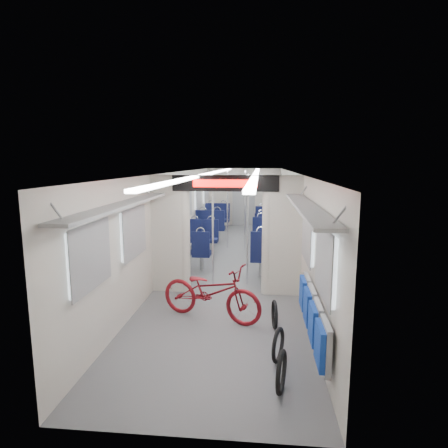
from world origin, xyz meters
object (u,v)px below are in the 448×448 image
bicycle (211,292)px  flip_bench (312,315)px  bike_hoop_b (278,347)px  seat_bay_near_right (271,242)px  seat_bay_far_right (268,222)px  stanchion_far_right (245,210)px  bike_hoop_c (274,316)px  stanchion_near_right (248,231)px  bike_hoop_a (281,374)px  stanchion_near_left (213,231)px  seat_bay_far_left (214,220)px  stanchion_far_left (227,210)px  seat_bay_near_left (197,241)px

bicycle → flip_bench: (1.47, -1.07, 0.12)m
bike_hoop_b → seat_bay_near_right: (0.02, 4.64, 0.37)m
seat_bay_far_right → stanchion_far_right: stanchion_far_right is taller
bike_hoop_b → bicycle: bearing=129.4°
flip_bench → bike_hoop_b: 0.61m
bike_hoop_c → stanchion_near_right: 2.33m
bike_hoop_a → stanchion_near_left: bearing=108.7°
flip_bench → seat_bay_far_left: (-2.29, 8.13, -0.02)m
stanchion_near_left → stanchion_far_right: 3.43m
bike_hoop_c → stanchion_near_left: size_ratio=0.19×
bicycle → seat_bay_far_left: seat_bay_far_left is taller
seat_bay_far_right → stanchion_near_right: bearing=-95.9°
stanchion_near_right → stanchion_far_left: (-0.71, 3.35, 0.00)m
seat_bay_far_left → stanchion_near_right: (1.34, -5.25, 0.59)m
stanchion_near_right → stanchion_far_right: (-0.18, 3.23, 0.00)m
seat_bay_near_left → stanchion_near_right: (1.34, -1.73, 0.62)m
seat_bay_far_left → stanchion_near_right: bearing=-75.7°
bike_hoop_a → stanchion_near_left: stanchion_near_left is taller
seat_bay_far_right → seat_bay_far_left: bearing=175.4°
stanchion_near_right → stanchion_far_right: same height
bike_hoop_b → seat_bay_far_right: size_ratio=0.24×
seat_bay_far_left → bike_hoop_a: bearing=-78.3°
seat_bay_near_right → stanchion_near_right: bearing=-108.6°
bike_hoop_a → stanchion_near_right: (-0.51, 3.72, 0.93)m
flip_bench → seat_bay_far_right: bearing=93.0°
seat_bay_near_left → seat_bay_near_right: size_ratio=0.86×
flip_bench → bike_hoop_c: bearing=119.1°
bike_hoop_a → stanchion_near_right: size_ratio=0.22×
bike_hoop_b → stanchion_near_right: bearing=99.3°
bicycle → stanchion_far_left: 5.22m
bicycle → stanchion_near_left: bearing=25.8°
flip_bench → seat_bay_far_right: (-0.42, 7.98, -0.05)m
flip_bench → bike_hoop_a: size_ratio=4.26×
bike_hoop_a → seat_bay_near_left: (-1.85, 5.46, 0.30)m
bike_hoop_a → seat_bay_far_left: seat_bay_far_left is taller
seat_bay_far_right → stanchion_far_right: size_ratio=0.84×
bike_hoop_c → seat_bay_far_right: seat_bay_far_right is taller
seat_bay_far_right → stanchion_near_right: stanchion_near_right is taller
stanchion_near_left → stanchion_far_left: bearing=90.1°
flip_bench → stanchion_far_left: (-1.65, 6.24, 0.57)m
seat_bay_far_left → stanchion_far_left: 2.08m
seat_bay_near_right → bike_hoop_c: bearing=-90.5°
seat_bay_far_left → stanchion_far_right: stanchion_far_right is taller
seat_bay_near_right → stanchion_near_left: (-1.23, -1.73, 0.58)m
stanchion_near_left → seat_bay_far_left: bearing=96.8°
bike_hoop_a → stanchion_near_right: 3.87m
bike_hoop_b → seat_bay_far_left: seat_bay_far_left is taller
flip_bench → seat_bay_near_right: size_ratio=0.93×
stanchion_far_left → bike_hoop_b: bearing=-79.3°
bicycle → flip_bench: 1.82m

